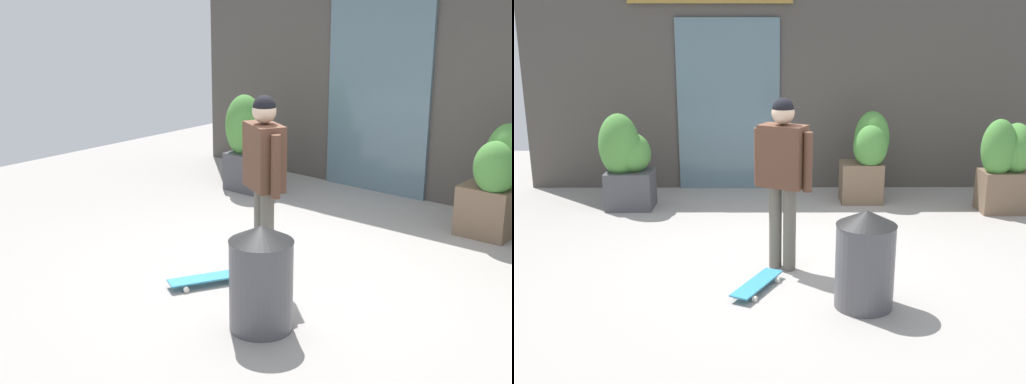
{
  "view_description": "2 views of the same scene",
  "coord_description": "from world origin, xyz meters",
  "views": [
    {
      "loc": [
        3.94,
        -5.17,
        2.71
      ],
      "look_at": [
        -0.26,
        -0.22,
        0.81
      ],
      "focal_mm": 49.35,
      "sensor_mm": 36.0,
      "label": 1
    },
    {
      "loc": [
        -0.29,
        -6.02,
        2.39
      ],
      "look_at": [
        -0.26,
        -0.22,
        0.81
      ],
      "focal_mm": 41.92,
      "sensor_mm": 36.0,
      "label": 2
    }
  ],
  "objects": [
    {
      "name": "ground_plane",
      "position": [
        0.0,
        0.0,
        0.0
      ],
      "size": [
        12.0,
        12.0,
        0.0
      ],
      "primitive_type": "plane",
      "color": "#9E9993"
    },
    {
      "name": "building_facade",
      "position": [
        -0.04,
        3.16,
        1.67
      ],
      "size": [
        7.91,
        0.31,
        3.35
      ],
      "color": "#4C4742",
      "rests_on": "ground_plane"
    },
    {
      "name": "skateboard",
      "position": [
        -0.39,
        -0.78,
        0.06
      ],
      "size": [
        0.5,
        0.74,
        0.08
      ],
      "rotation": [
        0.0,
        0.0,
        -2.05
      ],
      "color": "teal",
      "rests_on": "ground_plane"
    },
    {
      "name": "trash_bin",
      "position": [
        0.57,
        -1.13,
        0.45
      ],
      "size": [
        0.53,
        0.53,
        0.89
      ],
      "color": "#4C4C51",
      "rests_on": "ground_plane"
    },
    {
      "name": "planter_box_mid",
      "position": [
        2.93,
        1.76,
        0.71
      ],
      "size": [
        0.71,
        0.62,
        1.27
      ],
      "color": "brown",
      "rests_on": "ground_plane"
    },
    {
      "name": "planter_box_left",
      "position": [
        -2.21,
        1.96,
        0.66
      ],
      "size": [
        0.7,
        0.6,
        1.31
      ],
      "color": "#47474C",
      "rests_on": "ground_plane"
    },
    {
      "name": "planter_box_right",
      "position": [
        1.13,
        2.25,
        0.67
      ],
      "size": [
        0.68,
        0.62,
        1.29
      ],
      "color": "brown",
      "rests_on": "ground_plane"
    },
    {
      "name": "skateboarder",
      "position": [
        -0.13,
        -0.25,
        1.09
      ],
      "size": [
        0.57,
        0.44,
        1.76
      ],
      "rotation": [
        0.0,
        0.0,
        -2.05
      ],
      "color": "#666056",
      "rests_on": "ground_plane"
    }
  ]
}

